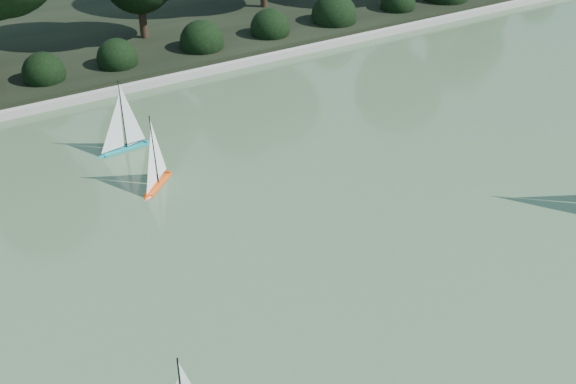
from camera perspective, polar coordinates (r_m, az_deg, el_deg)
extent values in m
plane|color=#344D2E|center=(10.45, 7.55, -8.45)|extent=(80.00, 80.00, 0.00)
cube|color=gray|center=(17.27, -11.30, 8.43)|extent=(40.00, 0.35, 0.18)
cube|color=black|center=(20.83, -15.48, 12.07)|extent=(40.00, 8.00, 0.30)
cylinder|color=black|center=(19.52, -11.36, 12.81)|extent=(0.20, 0.20, 1.26)
sphere|color=black|center=(17.44, -18.69, 8.89)|extent=(1.10, 1.10, 1.10)
sphere|color=black|center=(17.93, -12.50, 10.41)|extent=(1.10, 1.10, 1.10)
sphere|color=black|center=(18.62, -6.65, 11.72)|extent=(1.10, 1.10, 1.10)
sphere|color=black|center=(19.49, -1.23, 12.82)|extent=(1.10, 1.10, 1.10)
sphere|color=black|center=(20.52, 3.73, 13.72)|extent=(1.10, 1.10, 1.10)
sphere|color=black|center=(21.69, 8.22, 14.45)|extent=(1.10, 1.10, 1.10)
cube|color=#FF4C0D|center=(13.16, -10.26, 0.71)|extent=(0.73, 0.70, 0.08)
cone|color=#FF4C0D|center=(12.79, -11.15, -0.37)|extent=(0.24, 0.24, 0.17)
cylinder|color=#FF4C0D|center=(13.49, -9.53, 1.59)|extent=(0.14, 0.14, 0.08)
cylinder|color=black|center=(12.86, -10.47, 3.46)|extent=(0.02, 0.02, 1.30)
cylinder|color=black|center=(13.29, -9.90, 1.53)|extent=(0.29, 0.27, 0.01)
cube|color=teal|center=(14.48, -12.75, 3.43)|extent=(0.91, 0.25, 0.09)
cone|color=teal|center=(14.32, -14.63, 2.83)|extent=(0.19, 0.19, 0.18)
cylinder|color=teal|center=(14.64, -11.17, 3.93)|extent=(0.12, 0.12, 0.09)
cylinder|color=black|center=(14.18, -12.93, 6.12)|extent=(0.02, 0.02, 1.39)
cylinder|color=black|center=(14.52, -11.94, 4.05)|extent=(0.41, 0.05, 0.01)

